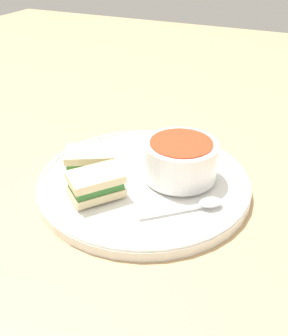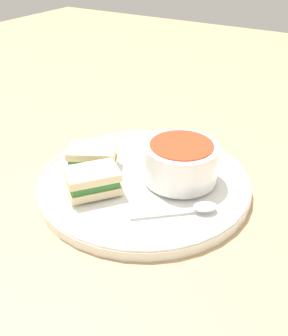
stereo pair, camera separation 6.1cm
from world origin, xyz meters
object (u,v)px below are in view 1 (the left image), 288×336
at_px(spoon, 204,204).
at_px(sandwich_half_far, 96,184).
at_px(soup_bowl, 180,159).
at_px(sandwich_half_near, 90,160).

xyz_separation_m(spoon, sandwich_half_far, (0.15, 0.04, 0.01)).
xyz_separation_m(soup_bowl, sandwich_half_near, (0.14, 0.04, -0.01)).
bearing_deg(sandwich_half_far, soup_bowl, -133.56).
distance_m(sandwich_half_near, sandwich_half_far, 0.07).
distance_m(spoon, sandwich_half_near, 0.20).
distance_m(soup_bowl, spoon, 0.09).
bearing_deg(spoon, sandwich_half_near, 134.30).
height_order(spoon, sandwich_half_near, sandwich_half_near).
relative_size(soup_bowl, sandwich_half_near, 1.24).
distance_m(spoon, sandwich_half_far, 0.16).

